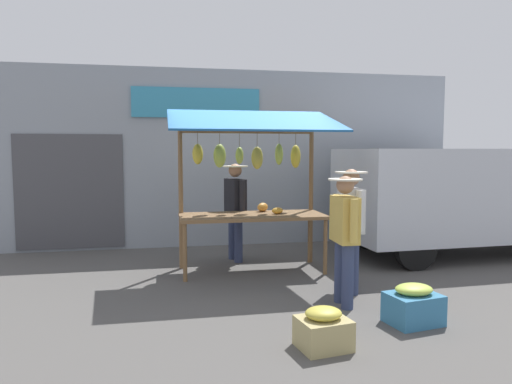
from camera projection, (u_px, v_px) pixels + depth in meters
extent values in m
plane|color=#514F4C|center=(252.00, 271.00, 7.30)|extent=(40.00, 40.00, 0.00)
cube|color=#8C939E|center=(232.00, 158.00, 9.30)|extent=(9.00, 0.25, 3.40)
cube|color=teal|center=(197.00, 103.00, 8.93)|extent=(2.40, 0.06, 0.56)
cube|color=#47474C|center=(70.00, 192.00, 8.64)|extent=(1.90, 0.04, 2.10)
cube|color=brown|center=(252.00, 216.00, 7.22)|extent=(2.20, 0.90, 0.05)
cylinder|color=brown|center=(185.00, 253.00, 6.68)|extent=(0.06, 0.06, 0.83)
cylinder|color=brown|center=(325.00, 247.00, 7.08)|extent=(0.06, 0.06, 0.83)
cylinder|color=brown|center=(183.00, 242.00, 7.44)|extent=(0.06, 0.06, 0.83)
cylinder|color=brown|center=(310.00, 238.00, 7.84)|extent=(0.06, 0.06, 0.83)
cylinder|color=brown|center=(181.00, 194.00, 7.38)|extent=(0.07, 0.07, 2.35)
cylinder|color=brown|center=(311.00, 192.00, 7.79)|extent=(0.07, 0.07, 2.35)
cylinder|color=brown|center=(248.00, 132.00, 7.50)|extent=(2.12, 0.06, 0.06)
cube|color=#19518C|center=(254.00, 120.00, 6.95)|extent=(2.50, 1.46, 0.39)
cylinder|color=brown|center=(296.00, 139.00, 7.68)|extent=(0.01, 0.01, 0.21)
ellipsoid|color=yellow|center=(296.00, 156.00, 7.70)|extent=(0.22, 0.24, 0.37)
cylinder|color=brown|center=(279.00, 138.00, 7.55)|extent=(0.01, 0.01, 0.19)
ellipsoid|color=#B2CC4C|center=(279.00, 154.00, 7.58)|extent=(0.14, 0.17, 0.34)
cylinder|color=brown|center=(257.00, 139.00, 7.51)|extent=(0.01, 0.01, 0.24)
ellipsoid|color=gold|center=(257.00, 158.00, 7.54)|extent=(0.22, 0.20, 0.36)
cylinder|color=brown|center=(239.00, 139.00, 7.47)|extent=(0.01, 0.01, 0.24)
ellipsoid|color=#B2CC4C|center=(239.00, 156.00, 7.49)|extent=(0.13, 0.16, 0.27)
cylinder|color=brown|center=(220.00, 138.00, 7.41)|extent=(0.01, 0.01, 0.19)
ellipsoid|color=#B2CC4C|center=(220.00, 156.00, 7.44)|extent=(0.27, 0.26, 0.37)
cylinder|color=brown|center=(198.00, 137.00, 7.30)|extent=(0.01, 0.01, 0.19)
ellipsoid|color=yellow|center=(198.00, 154.00, 7.32)|extent=(0.23, 0.25, 0.32)
ellipsoid|color=gold|center=(277.00, 211.00, 7.28)|extent=(0.20, 0.16, 0.10)
ellipsoid|color=orange|center=(263.00, 207.00, 7.57)|extent=(0.26, 0.25, 0.14)
cylinder|color=navy|center=(232.00, 236.00, 8.09)|extent=(0.14, 0.14, 0.81)
cylinder|color=navy|center=(238.00, 238.00, 7.84)|extent=(0.14, 0.14, 0.81)
cube|color=black|center=(235.00, 196.00, 7.90)|extent=(0.33, 0.53, 0.57)
cylinder|color=black|center=(229.00, 193.00, 8.18)|extent=(0.09, 0.09, 0.53)
cylinder|color=black|center=(242.00, 196.00, 7.63)|extent=(0.09, 0.09, 0.53)
sphere|color=#A87A5B|center=(235.00, 170.00, 7.87)|extent=(0.22, 0.22, 0.22)
cylinder|color=beige|center=(235.00, 166.00, 7.86)|extent=(0.42, 0.42, 0.02)
cylinder|color=navy|center=(348.00, 277.00, 5.53)|extent=(0.14, 0.14, 0.77)
cylinder|color=navy|center=(340.00, 271.00, 5.78)|extent=(0.14, 0.14, 0.77)
cube|color=gold|center=(345.00, 219.00, 5.59)|extent=(0.23, 0.47, 0.54)
cylinder|color=gold|center=(354.00, 221.00, 5.31)|extent=(0.09, 0.09, 0.50)
cylinder|color=gold|center=(336.00, 214.00, 5.88)|extent=(0.09, 0.09, 0.50)
sphere|color=#A87A5B|center=(345.00, 185.00, 5.56)|extent=(0.21, 0.21, 0.21)
cylinder|color=beige|center=(345.00, 180.00, 5.55)|extent=(0.40, 0.40, 0.02)
cylinder|color=navy|center=(353.00, 264.00, 6.08)|extent=(0.14, 0.14, 0.80)
cylinder|color=navy|center=(346.00, 259.00, 6.34)|extent=(0.14, 0.14, 0.80)
cube|color=silver|center=(351.00, 210.00, 6.15)|extent=(0.24, 0.49, 0.57)
cylinder|color=silver|center=(359.00, 211.00, 5.86)|extent=(0.09, 0.09, 0.52)
cylinder|color=silver|center=(343.00, 206.00, 6.45)|extent=(0.09, 0.09, 0.52)
sphere|color=#A87A5B|center=(351.00, 177.00, 6.12)|extent=(0.22, 0.22, 0.22)
cylinder|color=beige|center=(351.00, 172.00, 6.11)|extent=(0.42, 0.42, 0.02)
cube|color=silver|center=(466.00, 193.00, 8.42)|extent=(4.47, 2.01, 1.55)
cube|color=black|center=(399.00, 178.00, 8.09)|extent=(1.47, 1.86, 0.68)
cylinder|color=black|center=(415.00, 249.00, 7.34)|extent=(0.67, 0.20, 0.66)
cylinder|color=black|center=(366.00, 231.00, 8.95)|extent=(0.67, 0.20, 0.66)
cylinder|color=black|center=(502.00, 226.00, 9.63)|extent=(0.67, 0.20, 0.66)
cube|color=teal|center=(413.00, 309.00, 5.07)|extent=(0.60, 0.51, 0.33)
ellipsoid|color=#B2CC4C|center=(414.00, 289.00, 5.05)|extent=(0.41, 0.32, 0.12)
cube|color=tan|center=(323.00, 333.00, 4.43)|extent=(0.52, 0.47, 0.29)
ellipsoid|color=gold|center=(323.00, 313.00, 4.42)|extent=(0.35, 0.30, 0.12)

